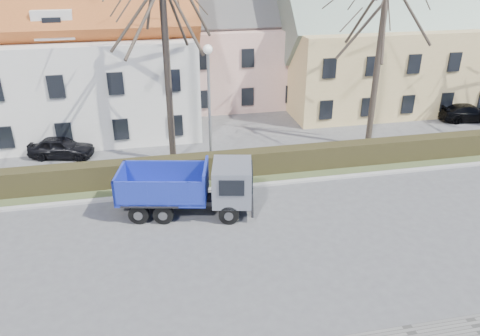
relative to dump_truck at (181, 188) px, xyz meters
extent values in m
plane|color=#4F5052|center=(2.01, -2.76, -1.27)|extent=(120.00, 120.00, 0.00)
cube|color=#A7A5A2|center=(2.01, 1.84, -1.21)|extent=(80.00, 0.30, 0.12)
cube|color=#434F2C|center=(2.01, 3.44, -1.22)|extent=(80.00, 3.00, 0.10)
cube|color=black|center=(2.01, 3.24, -0.62)|extent=(60.00, 0.90, 1.30)
imported|color=black|center=(-6.32, 7.71, -0.65)|extent=(3.93, 2.28, 1.26)
imported|color=black|center=(20.97, 8.55, -0.68)|extent=(4.27, 2.23, 1.18)
camera|label=1|loc=(-1.17, -18.95, 9.97)|focal=35.00mm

